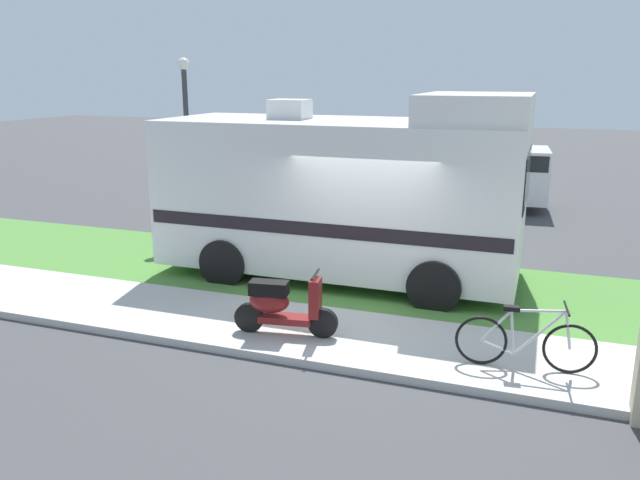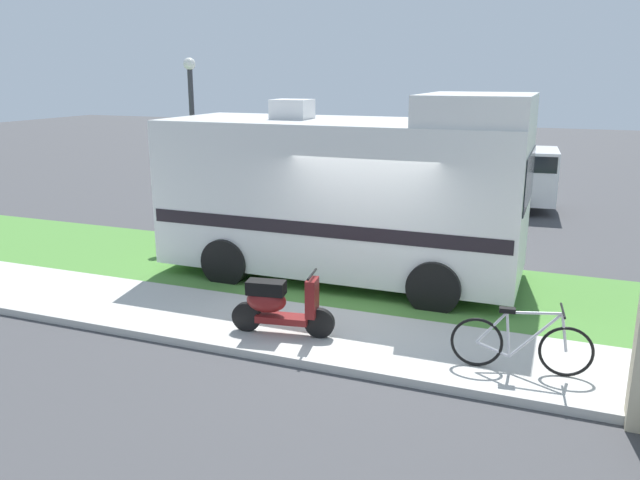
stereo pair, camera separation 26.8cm
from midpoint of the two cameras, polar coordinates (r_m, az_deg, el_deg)
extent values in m
plane|color=#424244|center=(10.53, 3.74, -6.55)|extent=(80.00, 80.00, 0.00)
cube|color=beige|center=(9.46, 1.51, -8.69)|extent=(24.00, 2.00, 0.12)
cube|color=#4C8438|center=(11.87, 5.96, -3.89)|extent=(24.00, 3.40, 0.08)
cube|color=silver|center=(11.88, 2.61, 4.23)|extent=(6.65, 2.61, 2.71)
cube|color=silver|center=(11.15, 14.81, 11.38)|extent=(1.81, 2.46, 0.50)
cube|color=black|center=(11.96, 2.59, 2.32)|extent=(6.52, 2.63, 0.24)
cube|color=black|center=(11.19, 18.91, 5.26)|extent=(0.09, 2.20, 0.90)
cube|color=silver|center=(12.05, -1.88, 11.74)|extent=(0.70, 0.60, 0.36)
cylinder|color=black|center=(12.86, 13.08, -0.82)|extent=(0.90, 0.28, 0.90)
cylinder|color=black|center=(10.51, 11.00, -4.23)|extent=(0.90, 0.28, 0.90)
cylinder|color=black|center=(13.93, -2.90, 0.74)|extent=(0.90, 0.28, 0.90)
cylinder|color=black|center=(11.79, -7.89, -2.00)|extent=(0.90, 0.28, 0.90)
cylinder|color=black|center=(9.19, 0.80, -7.51)|extent=(0.45, 0.17, 0.44)
cylinder|color=black|center=(9.46, -5.82, -6.92)|extent=(0.45, 0.17, 0.44)
cube|color=maroon|center=(9.30, -2.56, -7.11)|extent=(0.81, 0.39, 0.10)
cube|color=black|center=(9.20, -4.06, -4.32)|extent=(0.59, 0.34, 0.20)
ellipsoid|color=maroon|center=(9.27, -4.04, -5.48)|extent=(0.64, 0.39, 0.36)
cube|color=maroon|center=(9.07, 0.13, -5.23)|extent=(0.19, 0.34, 0.56)
cylinder|color=black|center=(8.96, 0.13, -3.13)|extent=(0.11, 0.50, 0.04)
sphere|color=white|center=(9.01, 0.13, -4.16)|extent=(0.12, 0.12, 0.12)
torus|color=black|center=(8.64, 22.20, -9.34)|extent=(0.67, 0.11, 0.67)
torus|color=black|center=(8.57, 14.85, -8.92)|extent=(0.67, 0.11, 0.67)
cylinder|color=silver|center=(8.53, 19.74, -8.13)|extent=(0.62, 0.10, 0.67)
cylinder|color=silver|center=(8.52, 17.51, -8.16)|extent=(0.10, 0.05, 0.60)
cylinder|color=silver|center=(8.42, 19.70, -6.24)|extent=(0.66, 0.10, 0.09)
cylinder|color=silver|center=(8.60, 16.22, -9.47)|extent=(0.43, 0.08, 0.18)
cylinder|color=silver|center=(8.48, 16.14, -7.60)|extent=(0.38, 0.07, 0.47)
cylinder|color=silver|center=(8.54, 22.07, -7.79)|extent=(0.13, 0.05, 0.51)
cube|color=black|center=(8.40, 17.46, -6.07)|extent=(0.21, 0.12, 0.06)
cylinder|color=black|center=(8.44, 21.96, -5.95)|extent=(0.08, 0.52, 0.03)
cube|color=silver|center=(17.31, -3.83, 5.51)|extent=(2.46, 2.03, 1.53)
cube|color=black|center=(17.24, -3.86, 7.04)|extent=(2.34, 2.04, 0.44)
cube|color=silver|center=(16.54, 4.69, 3.73)|extent=(2.98, 2.05, 0.77)
cylinder|color=black|center=(16.67, -5.61, 2.79)|extent=(0.77, 0.27, 0.76)
cylinder|color=black|center=(18.34, -3.20, 3.94)|extent=(0.77, 0.27, 0.76)
cylinder|color=black|center=(15.64, 5.03, 2.01)|extent=(0.77, 0.27, 0.76)
cylinder|color=black|center=(17.40, 6.54, 3.28)|extent=(0.77, 0.27, 0.76)
cube|color=silver|center=(19.09, 17.16, 5.69)|extent=(2.69, 2.21, 1.48)
cube|color=black|center=(19.03, 17.26, 7.01)|extent=(2.56, 2.22, 0.44)
cube|color=silver|center=(19.36, 8.65, 5.22)|extent=(3.25, 2.25, 0.76)
cylinder|color=black|center=(20.16, 17.62, 4.26)|extent=(0.78, 0.29, 0.76)
cylinder|color=black|center=(18.24, 17.59, 3.21)|extent=(0.78, 0.29, 0.76)
cylinder|color=black|center=(20.41, 8.02, 4.93)|extent=(0.78, 0.29, 0.76)
cylinder|color=black|center=(18.52, 7.02, 3.96)|extent=(0.78, 0.29, 0.76)
cylinder|color=#333338|center=(15.42, -10.83, 7.60)|extent=(0.12, 0.12, 3.93)
sphere|color=silver|center=(15.31, -11.21, 15.35)|extent=(0.28, 0.28, 0.28)
camera|label=1|loc=(0.13, -89.28, 0.19)|focal=35.40mm
camera|label=2|loc=(0.13, 90.72, -0.19)|focal=35.40mm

